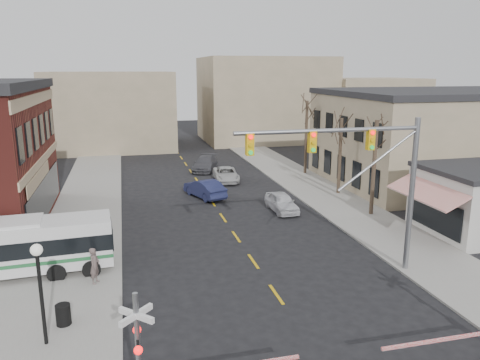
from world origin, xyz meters
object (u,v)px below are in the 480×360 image
car_c (226,174)px  car_d (205,164)px  rr_crossing_west (153,354)px  car_b (205,188)px  traffic_signal_mast (366,166)px  trash_bin (63,315)px  pedestrian_near (95,266)px  car_a (282,202)px  pedestrian_far (38,255)px  street_lamp (39,273)px

car_c → car_d: bearing=106.9°
rr_crossing_west → car_b: bearing=76.7°
car_b → car_c: car_b is taller
traffic_signal_mast → car_d: size_ratio=1.87×
trash_bin → pedestrian_near: pedestrian_near is taller
rr_crossing_west → trash_bin: bearing=119.6°
car_c → pedestrian_near: pedestrian_near is taller
trash_bin → car_c: car_c is taller
traffic_signal_mast → car_b: traffic_signal_mast is taller
car_a → pedestrian_near: size_ratio=2.26×
trash_bin → traffic_signal_mast: bearing=6.4°
car_c → trash_bin: bearing=-111.9°
car_b → pedestrian_far: bearing=29.0°
traffic_signal_mast → car_c: 22.63m
street_lamp → pedestrian_far: 7.37m
street_lamp → pedestrian_far: size_ratio=2.15×
traffic_signal_mast → pedestrian_far: 17.12m
traffic_signal_mast → car_d: 27.80m
trash_bin → car_c: bearing=63.1°
trash_bin → car_d: car_d is taller
trash_bin → car_b: size_ratio=0.19×
rr_crossing_west → car_b: rr_crossing_west is taller
rr_crossing_west → car_c: size_ratio=1.21×
traffic_signal_mast → car_d: (-3.29, 27.15, -4.98)m
car_c → pedestrian_far: 22.52m
trash_bin → car_a: 19.10m
rr_crossing_west → trash_bin: rr_crossing_west is taller
car_d → pedestrian_far: 26.28m
pedestrian_far → car_a: bearing=-40.5°
trash_bin → pedestrian_far: bearing=107.7°
street_lamp → car_a: street_lamp is taller
rr_crossing_west → car_c: bearing=73.5°
trash_bin → car_d: size_ratio=0.17×
car_b → car_d: (1.84, 10.40, -0.02)m
car_a → car_d: (-3.04, 15.60, 0.04)m
car_d → street_lamp: bearing=-89.2°
traffic_signal_mast → street_lamp: size_ratio=2.34×
rr_crossing_west → pedestrian_far: (-5.10, 11.46, -0.92)m
car_a → car_c: 10.58m
traffic_signal_mast → pedestrian_far: size_ratio=5.03×
car_c → car_b: bearing=-114.5°
traffic_signal_mast → car_c: traffic_signal_mast is taller
car_a → car_b: size_ratio=0.88×
car_b → pedestrian_far: (-10.81, -12.63, 0.30)m
street_lamp → car_b: bearing=64.2°
pedestrian_far → street_lamp: bearing=-145.2°
traffic_signal_mast → pedestrian_near: size_ratio=5.24×
car_d → pedestrian_near: bearing=-89.8°
car_d → pedestrian_near: (-9.77, -25.04, 0.29)m
traffic_signal_mast → car_b: (-5.13, 16.75, -4.95)m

